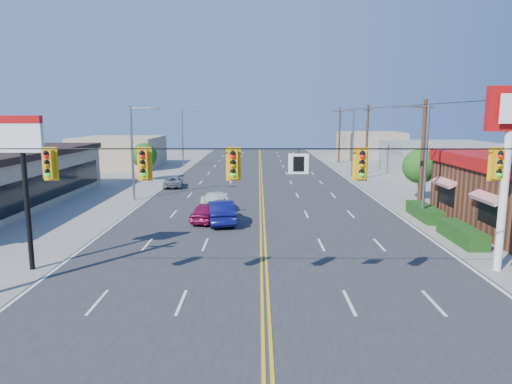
{
  "coord_description": "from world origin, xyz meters",
  "views": [
    {
      "loc": [
        -0.27,
        -16.67,
        7.2
      ],
      "look_at": [
        -0.43,
        13.09,
        2.2
      ],
      "focal_mm": 32.0,
      "sensor_mm": 36.0,
      "label": 1
    }
  ],
  "objects_px": {
    "car_blue": "(221,213)",
    "car_magenta": "(207,213)",
    "signal_span": "(263,179)",
    "pizza_hut_sign": "(23,160)",
    "car_silver": "(173,182)",
    "kfc_pylon": "(508,142)",
    "car_white": "(216,201)"
  },
  "relations": [
    {
      "from": "signal_span",
      "to": "car_silver",
      "type": "bearing_deg",
      "value": 106.93
    },
    {
      "from": "kfc_pylon",
      "to": "car_white",
      "type": "height_order",
      "value": "kfc_pylon"
    },
    {
      "from": "car_blue",
      "to": "car_white",
      "type": "height_order",
      "value": "car_blue"
    },
    {
      "from": "car_white",
      "to": "kfc_pylon",
      "type": "bearing_deg",
      "value": 117.59
    },
    {
      "from": "signal_span",
      "to": "car_blue",
      "type": "xyz_separation_m",
      "value": [
        -2.67,
        13.23,
        -4.11
      ]
    },
    {
      "from": "car_magenta",
      "to": "car_white",
      "type": "xyz_separation_m",
      "value": [
        0.2,
        4.5,
        -0.0
      ]
    },
    {
      "from": "car_magenta",
      "to": "car_blue",
      "type": "xyz_separation_m",
      "value": [
        1.0,
        -0.46,
        0.11
      ]
    },
    {
      "from": "kfc_pylon",
      "to": "car_silver",
      "type": "xyz_separation_m",
      "value": [
        -19.88,
        24.78,
        -5.49
      ]
    },
    {
      "from": "car_magenta",
      "to": "car_blue",
      "type": "relative_size",
      "value": 0.83
    },
    {
      "from": "kfc_pylon",
      "to": "car_magenta",
      "type": "bearing_deg",
      "value": 146.74
    },
    {
      "from": "signal_span",
      "to": "pizza_hut_sign",
      "type": "xyz_separation_m",
      "value": [
        -10.88,
        4.0,
        0.3
      ]
    },
    {
      "from": "car_magenta",
      "to": "car_blue",
      "type": "height_order",
      "value": "car_blue"
    },
    {
      "from": "pizza_hut_sign",
      "to": "car_blue",
      "type": "bearing_deg",
      "value": 48.35
    },
    {
      "from": "car_blue",
      "to": "car_magenta",
      "type": "bearing_deg",
      "value": -34.22
    },
    {
      "from": "signal_span",
      "to": "car_white",
      "type": "relative_size",
      "value": 5.39
    },
    {
      "from": "pizza_hut_sign",
      "to": "car_white",
      "type": "height_order",
      "value": "pizza_hut_sign"
    },
    {
      "from": "kfc_pylon",
      "to": "signal_span",
      "type": "bearing_deg",
      "value": -160.22
    },
    {
      "from": "signal_span",
      "to": "car_magenta",
      "type": "relative_size",
      "value": 6.28
    },
    {
      "from": "signal_span",
      "to": "kfc_pylon",
      "type": "relative_size",
      "value": 2.86
    },
    {
      "from": "signal_span",
      "to": "car_blue",
      "type": "distance_m",
      "value": 14.11
    },
    {
      "from": "pizza_hut_sign",
      "to": "car_white",
      "type": "xyz_separation_m",
      "value": [
        7.41,
        14.2,
        -4.53
      ]
    },
    {
      "from": "pizza_hut_sign",
      "to": "car_silver",
      "type": "height_order",
      "value": "pizza_hut_sign"
    },
    {
      "from": "signal_span",
      "to": "pizza_hut_sign",
      "type": "distance_m",
      "value": 11.6
    },
    {
      "from": "signal_span",
      "to": "car_white",
      "type": "bearing_deg",
      "value": 100.78
    },
    {
      "from": "car_silver",
      "to": "pizza_hut_sign",
      "type": "bearing_deg",
      "value": 77.66
    },
    {
      "from": "kfc_pylon",
      "to": "pizza_hut_sign",
      "type": "bearing_deg",
      "value": 180.0
    },
    {
      "from": "signal_span",
      "to": "car_silver",
      "type": "relative_size",
      "value": 6.08
    },
    {
      "from": "car_white",
      "to": "pizza_hut_sign",
      "type": "bearing_deg",
      "value": 44.26
    },
    {
      "from": "car_blue",
      "to": "car_silver",
      "type": "height_order",
      "value": "car_blue"
    },
    {
      "from": "car_white",
      "to": "car_silver",
      "type": "height_order",
      "value": "car_white"
    },
    {
      "from": "signal_span",
      "to": "car_magenta",
      "type": "xyz_separation_m",
      "value": [
        -3.67,
        13.7,
        -4.23
      ]
    },
    {
      "from": "signal_span",
      "to": "car_blue",
      "type": "bearing_deg",
      "value": 101.39
    }
  ]
}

